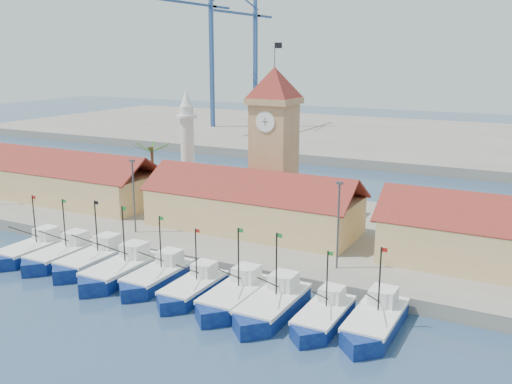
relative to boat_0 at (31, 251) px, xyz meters
The scene contains 21 objects.
ground 19.61m from the boat_0, ahead, with size 400.00×400.00×0.00m, color navy.
quay 29.03m from the boat_0, 47.96° to the left, with size 140.00×32.00×1.50m, color gray.
terminal 109.31m from the boat_0, 79.75° to the left, with size 240.00×80.00×2.00m, color gray.
boat_0 is the anchor object (origin of this frame).
boat_1 4.23m from the boat_0, ahead, with size 3.64×9.98×7.55m.
boat_2 8.60m from the boat_0, ahead, with size 3.78×10.36×7.84m.
boat_3 13.30m from the boat_0, ahead, with size 3.89×10.66×8.07m.
boat_4 17.60m from the boat_0, ahead, with size 3.58×9.82×7.43m.
boat_5 22.45m from the boat_0, ahead, with size 3.39×9.28×7.02m.
boat_6 27.00m from the boat_0, ahead, with size 3.73×10.21×7.73m.
boat_7 31.00m from the boat_0, ahead, with size 3.82×10.46×7.92m.
boat_8 35.73m from the boat_0, ahead, with size 3.33×9.11×6.89m.
boat_9 40.03m from the boat_0, ahead, with size 3.70×10.15×7.68m.
hall_left 21.83m from the boat_0, 125.56° to the left, with size 31.20×10.13×7.61m.
hall_center 26.40m from the boat_0, 42.09° to the left, with size 27.04×10.13×7.61m.
clock_tower 32.53m from the boat_0, 50.47° to the left, with size 5.80×5.80×22.70m.
minaret 27.44m from the boat_0, 80.14° to the left, with size 3.00×3.00×16.30m.
palm_tree 24.19m from the boat_0, 91.36° to the left, with size 5.60×5.03×8.39m.
lamp_posts 22.84m from the boat_0, 25.62° to the left, with size 80.70×0.25×9.03m.
crane_blue_far 107.70m from the boat_0, 110.94° to the left, with size 1.00×34.10×41.84m.
crane_blue_near 109.87m from the boat_0, 104.28° to the left, with size 1.00×32.47×39.34m.
Camera 1 is at (32.14, -40.23, 22.75)m, focal length 40.00 mm.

